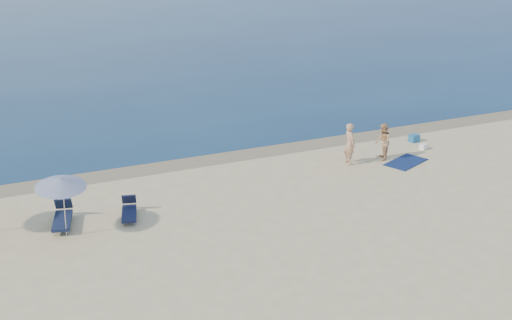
{
  "coord_description": "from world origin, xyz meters",
  "views": [
    {
      "loc": [
        -12.34,
        -6.24,
        10.02
      ],
      "look_at": [
        -2.4,
        16.0,
        1.0
      ],
      "focal_mm": 45.0,
      "sensor_mm": 36.0,
      "label": 1
    }
  ],
  "objects_px": {
    "person_left": "(350,144)",
    "person_right": "(383,142)",
    "blue_cooler": "(414,138)",
    "umbrella_near": "(61,183)"
  },
  "relations": [
    {
      "from": "person_left",
      "to": "person_right",
      "type": "xyz_separation_m",
      "value": [
        1.64,
        -0.16,
        -0.09
      ]
    },
    {
      "from": "person_left",
      "to": "blue_cooler",
      "type": "distance_m",
      "value": 4.78
    },
    {
      "from": "person_right",
      "to": "umbrella_near",
      "type": "bearing_deg",
      "value": -53.59
    },
    {
      "from": "umbrella_near",
      "to": "person_right",
      "type": "bearing_deg",
      "value": 0.32
    },
    {
      "from": "blue_cooler",
      "to": "umbrella_near",
      "type": "bearing_deg",
      "value": 179.77
    },
    {
      "from": "person_right",
      "to": "umbrella_near",
      "type": "height_order",
      "value": "umbrella_near"
    },
    {
      "from": "person_left",
      "to": "person_right",
      "type": "distance_m",
      "value": 1.65
    },
    {
      "from": "person_left",
      "to": "blue_cooler",
      "type": "bearing_deg",
      "value": -71.12
    },
    {
      "from": "person_left",
      "to": "blue_cooler",
      "type": "xyz_separation_m",
      "value": [
        4.53,
        1.31,
        -0.76
      ]
    },
    {
      "from": "person_right",
      "to": "blue_cooler",
      "type": "xyz_separation_m",
      "value": [
        2.89,
        1.47,
        -0.67
      ]
    }
  ]
}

